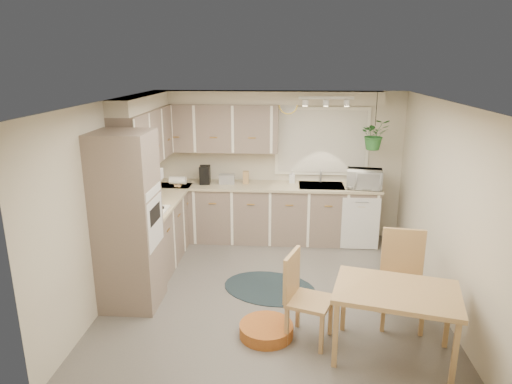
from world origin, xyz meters
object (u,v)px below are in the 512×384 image
dining_table (394,324)px  pet_bed (266,330)px  chair_back (403,281)px  microwave (364,177)px  braided_rug (270,288)px  chair_left (310,299)px

dining_table → pet_bed: dining_table is taller
chair_back → pet_bed: bearing=20.7°
chair_back → microwave: 2.38m
dining_table → braided_rug: size_ratio=0.95×
chair_back → braided_rug: bearing=-18.2°
braided_rug → microwave: 2.39m
chair_left → braided_rug: (-0.46, 1.10, -0.47)m
microwave → chair_left: bearing=-101.5°
pet_bed → chair_back: bearing=13.4°
dining_table → chair_back: size_ratio=1.11×
chair_left → pet_bed: 0.61m
braided_rug → pet_bed: (0.01, -1.06, 0.06)m
chair_back → microwave: size_ratio=1.96×
chair_left → chair_back: bearing=129.6°
pet_bed → microwave: 3.17m
braided_rug → chair_left: bearing=-67.2°
dining_table → microwave: (0.11, 2.92, 0.75)m
dining_table → chair_left: bearing=164.3°
chair_left → microwave: 2.91m
chair_back → microwave: bearing=-80.2°
chair_left → braided_rug: size_ratio=0.78×
microwave → braided_rug: bearing=-123.6°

